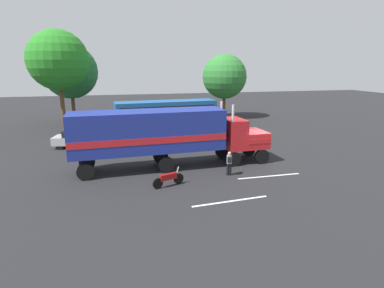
% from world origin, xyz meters
% --- Properties ---
extents(ground_plane, '(120.00, 120.00, 0.00)m').
position_xyz_m(ground_plane, '(0.00, 0.00, 0.00)').
color(ground_plane, '#232326').
extents(lane_stripe_near, '(4.40, 0.16, 0.01)m').
position_xyz_m(lane_stripe_near, '(-0.61, -3.50, 0.01)').
color(lane_stripe_near, silver).
rests_on(lane_stripe_near, ground_plane).
extents(lane_stripe_mid, '(4.40, 0.49, 0.01)m').
position_xyz_m(lane_stripe_mid, '(-4.49, -6.57, 0.01)').
color(lane_stripe_mid, silver).
rests_on(lane_stripe_mid, ground_plane).
extents(semi_truck, '(14.27, 3.47, 4.50)m').
position_xyz_m(semi_truck, '(-7.04, -0.04, 2.52)').
color(semi_truck, red).
rests_on(semi_truck, ground_plane).
extents(person_bystander, '(0.38, 0.48, 1.63)m').
position_xyz_m(person_bystander, '(-3.14, -2.67, 0.89)').
color(person_bystander, black).
rests_on(person_bystander, ground_plane).
extents(parked_bus, '(11.17, 3.46, 3.40)m').
position_xyz_m(parked_bus, '(-4.95, 12.35, 2.07)').
color(parked_bus, '#1E5999').
rests_on(parked_bus, ground_plane).
extents(parked_car, '(4.66, 2.60, 1.57)m').
position_xyz_m(parked_car, '(-13.67, 7.46, 0.81)').
color(parked_car, '#B7B7BC').
rests_on(parked_car, ground_plane).
extents(motorcycle, '(2.01, 0.82, 1.12)m').
position_xyz_m(motorcycle, '(-7.38, -3.62, 0.48)').
color(motorcycle, black).
rests_on(motorcycle, ground_plane).
extents(tree_left, '(6.33, 6.33, 10.86)m').
position_xyz_m(tree_left, '(-15.92, 14.87, 7.67)').
color(tree_left, brown).
rests_on(tree_left, ground_plane).
extents(tree_center, '(6.05, 6.05, 8.70)m').
position_xyz_m(tree_center, '(4.41, 19.92, 5.67)').
color(tree_center, brown).
rests_on(tree_center, ground_plane).
extents(tree_right, '(6.78, 6.78, 9.83)m').
position_xyz_m(tree_right, '(-15.67, 21.19, 6.42)').
color(tree_right, brown).
rests_on(tree_right, ground_plane).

